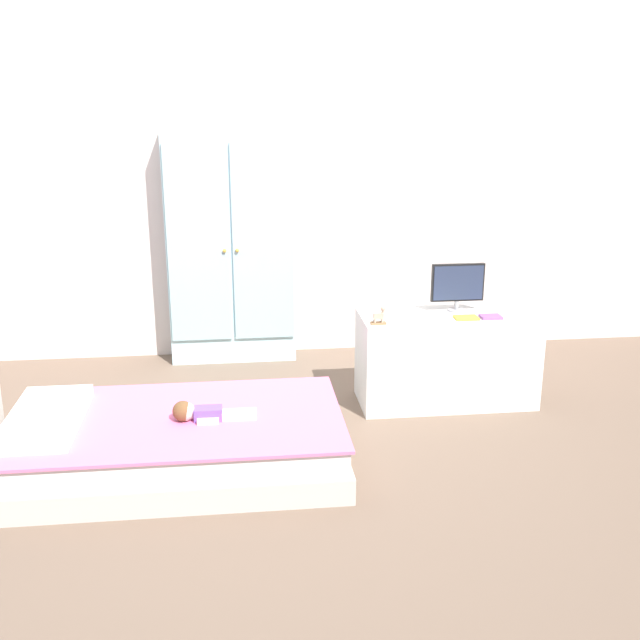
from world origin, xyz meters
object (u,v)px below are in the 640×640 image
(doll, at_px, (199,413))
(rocking_horse_toy, at_px, (380,316))
(tv_stand, at_px, (446,359))
(tv_monitor, at_px, (458,284))
(book_yellow, at_px, (466,318))
(book_purple, at_px, (491,317))
(bed, at_px, (177,443))
(wardrobe, at_px, (231,246))

(doll, distance_m, rocking_horse_toy, 1.14)
(doll, xyz_separation_m, rocking_horse_toy, (0.96, 0.54, 0.28))
(rocking_horse_toy, bearing_deg, tv_stand, 17.65)
(tv_monitor, bearing_deg, rocking_horse_toy, -157.37)
(tv_monitor, bearing_deg, doll, -152.76)
(book_yellow, relative_size, book_purple, 1.12)
(bed, distance_m, wardrobe, 1.68)
(wardrobe, height_order, tv_monitor, wardrobe)
(doll, relative_size, tv_stand, 0.39)
(tv_monitor, bearing_deg, book_yellow, -86.83)
(tv_monitor, relative_size, rocking_horse_toy, 2.98)
(book_purple, bearing_deg, rocking_horse_toy, -176.19)
(doll, height_order, tv_monitor, tv_monitor)
(bed, xyz_separation_m, book_yellow, (1.57, 0.55, 0.41))
(bed, relative_size, wardrobe, 1.02)
(book_yellow, height_order, book_purple, book_purple)
(bed, relative_size, book_yellow, 12.33)
(rocking_horse_toy, height_order, book_yellow, rocking_horse_toy)
(doll, relative_size, tv_monitor, 1.28)
(tv_stand, relative_size, book_purple, 8.76)
(bed, bearing_deg, book_yellow, 19.20)
(wardrobe, bearing_deg, tv_monitor, -32.55)
(bed, height_order, book_purple, book_purple)
(tv_stand, distance_m, book_yellow, 0.30)
(rocking_horse_toy, xyz_separation_m, book_purple, (0.64, 0.04, -0.04))
(wardrobe, bearing_deg, book_purple, -34.40)
(doll, bearing_deg, wardrobe, 83.82)
(doll, bearing_deg, tv_stand, 26.07)
(bed, height_order, wardrobe, wardrobe)
(doll, bearing_deg, book_purple, 20.09)
(doll, xyz_separation_m, tv_monitor, (1.45, 0.75, 0.39))
(tv_monitor, distance_m, rocking_horse_toy, 0.54)
(bed, height_order, tv_monitor, tv_monitor)
(wardrobe, bearing_deg, doll, -96.18)
(tv_monitor, height_order, rocking_horse_toy, tv_monitor)
(tv_monitor, bearing_deg, book_purple, -47.28)
(doll, relative_size, book_yellow, 3.04)
(bed, height_order, book_yellow, book_yellow)
(doll, xyz_separation_m, wardrobe, (0.17, 1.57, 0.48))
(wardrobe, xyz_separation_m, rocking_horse_toy, (0.79, -1.02, -0.20))
(tv_stand, height_order, tv_monitor, tv_monitor)
(doll, bearing_deg, bed, 160.83)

